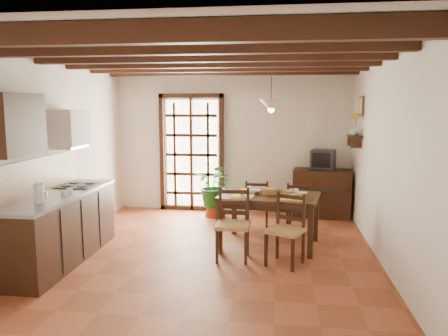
% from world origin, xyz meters
% --- Properties ---
extents(ground_plane, '(5.00, 5.00, 0.00)m').
position_xyz_m(ground_plane, '(0.00, 0.00, 0.00)').
color(ground_plane, brown).
extents(room_shell, '(4.52, 5.02, 2.81)m').
position_xyz_m(room_shell, '(0.00, 0.00, 1.82)').
color(room_shell, silver).
rests_on(room_shell, ground_plane).
extents(ceiling_beams, '(4.50, 4.34, 0.20)m').
position_xyz_m(ceiling_beams, '(0.00, 0.00, 2.69)').
color(ceiling_beams, black).
rests_on(ceiling_beams, room_shell).
extents(french_door, '(1.26, 0.11, 2.32)m').
position_xyz_m(french_door, '(-0.80, 2.45, 1.18)').
color(french_door, white).
rests_on(french_door, ground_plane).
extents(kitchen_counter, '(0.64, 2.25, 1.38)m').
position_xyz_m(kitchen_counter, '(-1.96, -0.60, 0.47)').
color(kitchen_counter, black).
rests_on(kitchen_counter, ground_plane).
extents(upper_cabinet, '(0.35, 0.80, 0.70)m').
position_xyz_m(upper_cabinet, '(-2.08, -1.30, 1.85)').
color(upper_cabinet, black).
rests_on(upper_cabinet, room_shell).
extents(range_hood, '(0.38, 0.60, 0.54)m').
position_xyz_m(range_hood, '(-2.05, -0.05, 1.73)').
color(range_hood, white).
rests_on(range_hood, room_shell).
extents(counter_items, '(0.50, 1.43, 0.25)m').
position_xyz_m(counter_items, '(-1.95, -0.51, 0.96)').
color(counter_items, black).
rests_on(counter_items, kitchen_counter).
extents(dining_table, '(1.54, 1.13, 0.76)m').
position_xyz_m(dining_table, '(0.77, 0.42, 0.67)').
color(dining_table, '#331F10').
rests_on(dining_table, ground_plane).
extents(chair_near_left, '(0.45, 0.42, 0.96)m').
position_xyz_m(chair_near_left, '(0.30, -0.23, 0.30)').
color(chair_near_left, tan).
rests_on(chair_near_left, ground_plane).
extents(chair_near_right, '(0.56, 0.55, 0.93)m').
position_xyz_m(chair_near_right, '(1.00, -0.35, 0.29)').
color(chair_near_right, tan).
rests_on(chair_near_right, ground_plane).
extents(chair_far_left, '(0.40, 0.38, 0.85)m').
position_xyz_m(chair_far_left, '(0.55, 1.19, 0.27)').
color(chair_far_left, tan).
rests_on(chair_far_left, ground_plane).
extents(chair_far_right, '(0.44, 0.43, 0.85)m').
position_xyz_m(chair_far_right, '(1.24, 1.07, 0.27)').
color(chair_far_right, tan).
rests_on(chair_far_right, ground_plane).
extents(table_setting, '(1.03, 0.68, 0.10)m').
position_xyz_m(table_setting, '(0.77, 0.42, 0.80)').
color(table_setting, gold).
rests_on(table_setting, dining_table).
extents(table_bowl, '(0.29, 0.29, 0.05)m').
position_xyz_m(table_bowl, '(0.53, 0.51, 0.79)').
color(table_bowl, white).
rests_on(table_bowl, dining_table).
extents(sideboard, '(1.10, 0.60, 0.89)m').
position_xyz_m(sideboard, '(1.70, 2.23, 0.44)').
color(sideboard, black).
rests_on(sideboard, ground_plane).
extents(crt_tv, '(0.49, 0.47, 0.35)m').
position_xyz_m(crt_tv, '(1.70, 2.22, 1.08)').
color(crt_tv, black).
rests_on(crt_tv, sideboard).
extents(fuse_box, '(0.25, 0.03, 0.32)m').
position_xyz_m(fuse_box, '(1.50, 2.48, 1.75)').
color(fuse_box, white).
rests_on(fuse_box, room_shell).
extents(plant_pot, '(0.40, 0.40, 0.24)m').
position_xyz_m(plant_pot, '(-0.27, 1.98, 0.11)').
color(plant_pot, maroon).
rests_on(plant_pot, ground_plane).
extents(potted_plant, '(2.40, 2.26, 2.12)m').
position_xyz_m(potted_plant, '(-0.27, 1.98, 0.57)').
color(potted_plant, '#144C19').
rests_on(potted_plant, ground_plane).
extents(wall_shelf, '(0.20, 0.42, 0.20)m').
position_xyz_m(wall_shelf, '(2.14, 1.60, 1.51)').
color(wall_shelf, black).
rests_on(wall_shelf, room_shell).
extents(shelf_vase, '(0.15, 0.15, 0.15)m').
position_xyz_m(shelf_vase, '(2.14, 1.60, 1.65)').
color(shelf_vase, '#B2BFB2').
rests_on(shelf_vase, wall_shelf).
extents(shelf_flowers, '(0.14, 0.14, 0.36)m').
position_xyz_m(shelf_flowers, '(2.14, 1.60, 1.86)').
color(shelf_flowers, gold).
rests_on(shelf_flowers, shelf_vase).
extents(framed_picture, '(0.03, 0.32, 0.32)m').
position_xyz_m(framed_picture, '(2.22, 1.60, 2.05)').
color(framed_picture, brown).
rests_on(framed_picture, room_shell).
extents(pendant_lamp, '(0.36, 0.36, 0.84)m').
position_xyz_m(pendant_lamp, '(0.77, 0.52, 2.08)').
color(pendant_lamp, black).
rests_on(pendant_lamp, room_shell).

